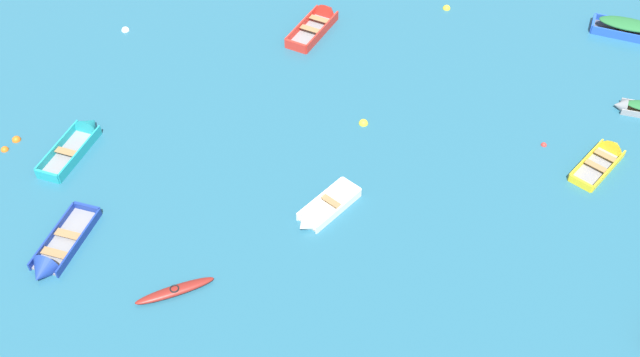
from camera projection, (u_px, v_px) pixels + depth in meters
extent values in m
cube|color=#4C4C51|center=(623.00, 32.00, 42.51)|extent=(3.86, 2.57, 0.13)
cube|color=blue|center=(625.00, 23.00, 42.84)|extent=(3.55, 1.47, 0.51)
cube|color=blue|center=(623.00, 36.00, 41.91)|extent=(3.55, 1.47, 0.51)
cube|color=blue|center=(591.00, 23.00, 42.86)|extent=(0.65, 1.35, 0.51)
cube|color=#937047|center=(621.00, 27.00, 42.35)|extent=(0.83, 1.33, 0.03)
ellipsoid|color=#236633|center=(626.00, 24.00, 42.10)|extent=(3.54, 2.40, 0.39)
cube|color=gray|center=(310.00, 32.00, 42.53)|extent=(2.89, 3.95, 0.14)
cube|color=red|center=(300.00, 26.00, 42.59)|extent=(1.90, 3.54, 0.57)
cube|color=red|center=(320.00, 32.00, 42.15)|extent=(1.90, 3.54, 0.57)
cube|color=red|center=(294.00, 46.00, 41.15)|extent=(1.26, 0.75, 0.57)
cone|color=red|center=(326.00, 11.00, 43.62)|extent=(1.59, 1.41, 1.32)
cube|color=#937047|center=(308.00, 29.00, 42.16)|extent=(1.28, 0.93, 0.03)
cube|color=#937047|center=(317.00, 19.00, 42.87)|extent=(1.28, 0.93, 0.03)
cube|color=gray|center=(68.00, 154.00, 35.34)|extent=(2.27, 3.73, 0.13)
cube|color=teal|center=(56.00, 148.00, 35.33)|extent=(1.27, 3.52, 0.54)
cube|color=teal|center=(79.00, 154.00, 35.05)|extent=(1.27, 3.52, 0.54)
cube|color=teal|center=(45.00, 177.00, 33.98)|extent=(1.21, 0.52, 0.54)
cone|color=teal|center=(88.00, 126.00, 36.44)|extent=(1.42, 1.19, 1.21)
cube|color=#937047|center=(64.00, 152.00, 34.99)|extent=(1.19, 0.73, 0.03)
ellipsoid|color=maroon|center=(173.00, 291.00, 29.62)|extent=(3.25, 1.74, 0.30)
torus|color=black|center=(173.00, 289.00, 29.52)|extent=(0.52, 0.52, 0.06)
cube|color=gray|center=(65.00, 241.00, 31.56)|extent=(2.21, 3.75, 0.10)
cube|color=navy|center=(78.00, 243.00, 31.32)|extent=(1.16, 3.56, 0.40)
cube|color=navy|center=(51.00, 236.00, 31.58)|extent=(1.16, 3.56, 0.40)
cube|color=navy|center=(86.00, 209.00, 32.68)|extent=(1.27, 0.50, 0.40)
cone|color=navy|center=(40.00, 273.00, 30.15)|extent=(1.45, 1.18, 1.26)
cube|color=#937047|center=(66.00, 235.00, 31.52)|extent=(1.23, 0.71, 0.03)
cube|color=#937047|center=(53.00, 254.00, 30.80)|extent=(1.23, 0.71, 0.03)
cube|color=gray|center=(594.00, 167.00, 34.76)|extent=(2.93, 3.06, 0.10)
cube|color=yellow|center=(584.00, 159.00, 34.93)|extent=(2.25, 2.46, 0.40)
cube|color=yellow|center=(607.00, 170.00, 34.38)|extent=(2.25, 2.46, 0.40)
cube|color=yellow|center=(579.00, 183.00, 33.81)|extent=(0.94, 0.87, 0.40)
cone|color=yellow|center=(612.00, 146.00, 35.52)|extent=(1.35, 1.32, 1.14)
cube|color=#937047|center=(594.00, 165.00, 34.51)|extent=(1.01, 0.97, 0.03)
cube|color=#937047|center=(603.00, 155.00, 35.00)|extent=(1.01, 0.97, 0.03)
cone|color=gray|center=(618.00, 105.00, 37.72)|extent=(0.82, 1.02, 0.89)
cube|color=beige|center=(328.00, 207.00, 32.94)|extent=(2.77, 2.91, 0.11)
cube|color=white|center=(337.00, 211.00, 32.56)|extent=(2.11, 2.33, 0.45)
cube|color=white|center=(318.00, 198.00, 33.09)|extent=(2.11, 2.33, 0.45)
cube|color=white|center=(350.00, 186.00, 33.62)|extent=(0.92, 0.84, 0.45)
cone|color=white|center=(304.00, 224.00, 31.98)|extent=(1.29, 1.26, 1.10)
cube|color=#937047|center=(330.00, 201.00, 32.84)|extent=(0.98, 0.92, 0.03)
sphere|color=silver|center=(123.00, 31.00, 42.72)|extent=(0.46, 0.46, 0.46)
sphere|color=yellow|center=(444.00, 8.00, 44.38)|extent=(0.46, 0.46, 0.46)
sphere|color=red|center=(542.00, 145.00, 35.91)|extent=(0.29, 0.29, 0.29)
sphere|color=yellow|center=(362.00, 123.00, 37.01)|extent=(0.48, 0.48, 0.48)
sphere|color=orange|center=(3.00, 151.00, 35.61)|extent=(0.38, 0.38, 0.38)
sphere|color=orange|center=(15.00, 141.00, 36.11)|extent=(0.44, 0.44, 0.44)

